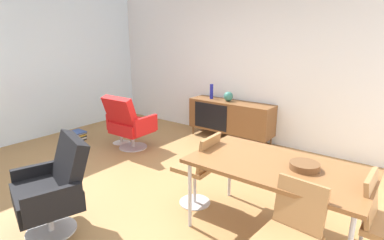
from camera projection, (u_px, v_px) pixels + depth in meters
The scene contains 15 objects.
ground_plane at pixel (151, 189), 3.86m from camera, with size 8.32×8.32×0.00m, color #9E7242.
wall_back at pixel (250, 63), 5.48m from camera, with size 6.80×0.12×2.80m, color white.
wall_window_left at pixel (18, 64), 5.36m from camera, with size 0.12×5.60×2.80m, color silver.
sideboard at pixel (230, 116), 5.62m from camera, with size 1.60×0.45×0.72m.
vase_cobalt at pixel (228, 96), 5.56m from camera, with size 0.17×0.17×0.18m.
vase_sculptural_dark at pixel (212, 91), 5.76m from camera, with size 0.06×0.06×0.28m.
dining_table at pixel (277, 169), 2.82m from camera, with size 1.60×0.90×0.74m.
wooden_bowl_on_table at pixel (304, 166), 2.70m from camera, with size 0.26×0.26×0.06m, color brown.
dining_chair_front_right at pixel (291, 235), 2.24m from camera, with size 0.43×0.45×0.86m.
dining_chair_near_window at pixel (199, 167), 3.40m from camera, with size 0.44×0.42×0.86m.
lounge_chair_red at pixel (129, 123), 5.13m from camera, with size 0.74×0.67×0.95m.
armchair_black_shell at pixel (53, 187), 2.96m from camera, with size 0.84×0.80×0.95m.
side_table_round at pixel (121, 126), 5.47m from camera, with size 0.44×0.44×0.52m.
fruit_bowl at pixel (120, 113), 5.40m from camera, with size 0.20×0.20×0.11m.
magazine_stack at pixel (74, 136), 5.63m from camera, with size 0.32×0.40×0.16m.
Camera 1 is at (2.53, -2.45, 1.89)m, focal length 28.49 mm.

